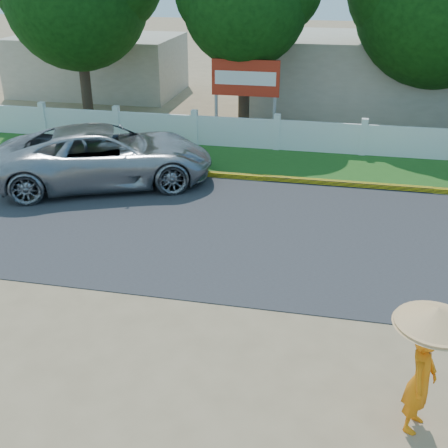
# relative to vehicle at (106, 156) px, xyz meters

# --- Properties ---
(ground) EXTENTS (120.00, 120.00, 0.00)m
(ground) POSITION_rel_vehicle_xyz_m (4.61, -6.86, -0.88)
(ground) COLOR #9E8460
(ground) RESTS_ON ground
(road) EXTENTS (60.00, 7.00, 0.02)m
(road) POSITION_rel_vehicle_xyz_m (4.61, -2.36, -0.87)
(road) COLOR #38383A
(road) RESTS_ON ground
(grass_verge) EXTENTS (60.00, 3.50, 0.03)m
(grass_verge) POSITION_rel_vehicle_xyz_m (4.61, 2.89, -0.86)
(grass_verge) COLOR #2D601E
(grass_verge) RESTS_ON ground
(curb) EXTENTS (40.00, 0.18, 0.16)m
(curb) POSITION_rel_vehicle_xyz_m (4.61, 1.19, -0.80)
(curb) COLOR yellow
(curb) RESTS_ON ground
(fence) EXTENTS (40.00, 0.10, 1.10)m
(fence) POSITION_rel_vehicle_xyz_m (4.61, 4.34, -0.33)
(fence) COLOR silver
(fence) RESTS_ON ground
(building_near) EXTENTS (10.00, 6.00, 3.20)m
(building_near) POSITION_rel_vehicle_xyz_m (7.61, 11.14, 0.72)
(building_near) COLOR #B7AD99
(building_near) RESTS_ON ground
(building_far) EXTENTS (8.00, 5.00, 2.80)m
(building_far) POSITION_rel_vehicle_xyz_m (-5.39, 12.14, 0.52)
(building_far) COLOR #B7AD99
(building_far) RESTS_ON ground
(vehicle) EXTENTS (6.96, 5.14, 1.76)m
(vehicle) POSITION_rel_vehicle_xyz_m (0.00, 0.00, 0.00)
(vehicle) COLOR #97999E
(vehicle) RESTS_ON ground
(monk_with_parasol) EXTENTS (1.13, 1.13, 2.06)m
(monk_with_parasol) POSITION_rel_vehicle_xyz_m (8.19, -8.39, 0.46)
(monk_with_parasol) COLOR orange
(monk_with_parasol) RESTS_ON ground
(billboard) EXTENTS (2.50, 0.13, 2.95)m
(billboard) POSITION_rel_vehicle_xyz_m (3.27, 5.43, 1.26)
(billboard) COLOR gray
(billboard) RESTS_ON ground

